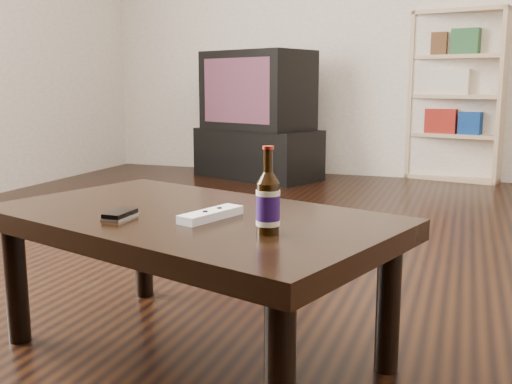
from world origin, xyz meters
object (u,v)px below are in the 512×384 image
(bookshelf, at_px, (458,93))
(remote, at_px, (211,215))
(tv_stand, at_px, (258,154))
(tv, at_px, (258,90))
(beer_bottle, at_px, (268,203))
(coffee_table, at_px, (191,232))
(phone, at_px, (120,215))

(bookshelf, bearing_deg, remote, -84.29)
(tv_stand, distance_m, tv, 0.51)
(beer_bottle, bearing_deg, bookshelf, 84.82)
(coffee_table, bearing_deg, remote, -30.91)
(tv, height_order, remote, tv)
(coffee_table, relative_size, beer_bottle, 6.04)
(tv_stand, distance_m, beer_bottle, 3.55)
(tv_stand, relative_size, coffee_table, 0.80)
(tv, relative_size, beer_bottle, 4.64)
(tv_stand, relative_size, tv, 1.04)
(coffee_table, distance_m, phone, 0.20)
(tv_stand, height_order, coffee_table, coffee_table)
(coffee_table, xyz_separation_m, remote, (0.08, -0.05, 0.07))
(tv, distance_m, remote, 3.40)
(tv_stand, relative_size, remote, 4.80)
(tv_stand, height_order, beer_bottle, beer_bottle)
(phone, bearing_deg, tv_stand, 102.69)
(beer_bottle, bearing_deg, tv, 109.66)
(tv_stand, relative_size, beer_bottle, 4.84)
(coffee_table, bearing_deg, tv_stand, 106.02)
(beer_bottle, distance_m, phone, 0.43)
(bookshelf, relative_size, phone, 12.68)
(coffee_table, relative_size, remote, 5.99)
(bookshelf, bearing_deg, beer_bottle, -81.27)
(bookshelf, xyz_separation_m, remote, (-0.54, -3.74, -0.27))
(tv_stand, xyz_separation_m, tv, (-0.00, -0.00, 0.51))
(tv_stand, height_order, bookshelf, bookshelf)
(coffee_table, xyz_separation_m, beer_bottle, (0.28, -0.15, 0.13))
(tv_stand, bearing_deg, bookshelf, 39.82)
(tv_stand, distance_m, remote, 3.39)
(tv_stand, height_order, phone, phone)
(bookshelf, relative_size, beer_bottle, 6.42)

